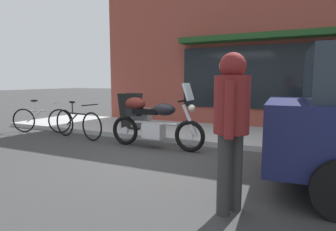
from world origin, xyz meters
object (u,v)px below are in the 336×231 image
(touring_motorcycle, at_px, (151,120))
(pedestrian_walking, at_px, (231,114))
(parked_bicycle, at_px, (78,123))
(sandwich_board_sign, at_px, (130,111))
(second_bicycle_by_cafe, at_px, (41,120))

(touring_motorcycle, height_order, pedestrian_walking, pedestrian_walking)
(parked_bicycle, bearing_deg, sandwich_board_sign, 52.87)
(second_bicycle_by_cafe, bearing_deg, parked_bicycle, -6.34)
(touring_motorcycle, xyz_separation_m, sandwich_board_sign, (-1.31, 1.18, 0.01))
(sandwich_board_sign, distance_m, second_bicycle_by_cafe, 2.53)
(touring_motorcycle, distance_m, pedestrian_walking, 3.33)
(parked_bicycle, bearing_deg, pedestrian_walking, -28.57)
(parked_bicycle, distance_m, pedestrian_walking, 5.12)
(pedestrian_walking, bearing_deg, parked_bicycle, 151.43)
(pedestrian_walking, distance_m, second_bicycle_by_cafe, 6.51)
(parked_bicycle, relative_size, pedestrian_walking, 1.01)
(parked_bicycle, bearing_deg, second_bicycle_by_cafe, 173.66)
(parked_bicycle, bearing_deg, touring_motorcycle, -1.57)
(touring_motorcycle, bearing_deg, second_bicycle_by_cafe, 176.48)
(parked_bicycle, height_order, second_bicycle_by_cafe, parked_bicycle)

